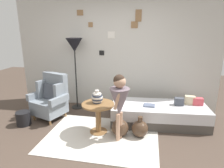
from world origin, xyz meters
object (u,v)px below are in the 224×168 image
at_px(daybed, 159,114).
at_px(vase_striped, 97,98).
at_px(armchair, 51,98).
at_px(person_child, 119,99).
at_px(floor_lamp, 74,48).
at_px(demijohn_near, 120,128).
at_px(demijohn_far, 140,129).
at_px(book_on_daybed, 149,105).
at_px(magazine_basket, 23,118).
at_px(side_table, 98,112).

relative_size(daybed, vase_striped, 8.07).
bearing_deg(armchair, person_child, -21.10).
xyz_separation_m(floor_lamp, person_child, (1.25, -1.24, -0.70)).
xyz_separation_m(demijohn_near, demijohn_far, (0.36, 0.04, -0.00)).
distance_m(book_on_daybed, demijohn_near, 0.78).
bearing_deg(book_on_daybed, armchair, -178.44).
bearing_deg(person_child, book_on_daybed, 53.35).
xyz_separation_m(person_child, demijohn_far, (0.35, 0.17, -0.60)).
distance_m(armchair, demijohn_far, 2.01).
xyz_separation_m(floor_lamp, magazine_basket, (-0.74, -1.08, -1.32)).
bearing_deg(demijohn_near, person_child, -88.20).
distance_m(book_on_daybed, demijohn_far, 0.58).
xyz_separation_m(vase_striped, magazine_basket, (-1.54, -0.05, -0.54)).
relative_size(daybed, book_on_daybed, 8.91).
height_order(demijohn_far, magazine_basket, demijohn_far).
bearing_deg(side_table, daybed, 28.22).
relative_size(daybed, demijohn_far, 5.05).
height_order(daybed, side_table, side_table).
distance_m(armchair, vase_striped, 1.24).
xyz_separation_m(side_table, floor_lamp, (-0.82, 1.07, 1.04)).
xyz_separation_m(daybed, floor_lamp, (-1.95, 0.47, 1.26)).
bearing_deg(demijohn_near, vase_striped, 168.34).
relative_size(book_on_daybed, magazine_basket, 0.79).
xyz_separation_m(person_child, magazine_basket, (-1.99, 0.17, -0.62)).
bearing_deg(vase_striped, magazine_basket, -178.11).
height_order(side_table, floor_lamp, floor_lamp).
height_order(daybed, floor_lamp, floor_lamp).
xyz_separation_m(daybed, vase_striped, (-1.14, -0.56, 0.48)).
bearing_deg(side_table, floor_lamp, 127.70).
xyz_separation_m(person_child, demijohn_near, (-0.00, 0.13, -0.60)).
distance_m(book_on_daybed, magazine_basket, 2.56).
xyz_separation_m(daybed, person_child, (-0.70, -0.78, 0.56)).
relative_size(floor_lamp, magazine_basket, 6.02).
relative_size(side_table, demijohn_far, 1.54).
bearing_deg(vase_striped, floor_lamp, 128.01).
distance_m(side_table, demijohn_near, 0.49).
bearing_deg(floor_lamp, magazine_basket, -124.67).
height_order(side_table, demijohn_far, side_table).
bearing_deg(armchair, magazine_basket, -131.69).
bearing_deg(vase_striped, demijohn_far, -3.49).
relative_size(vase_striped, magazine_basket, 0.87).
distance_m(person_child, demijohn_far, 0.72).
xyz_separation_m(armchair, book_on_daybed, (2.09, 0.06, -0.02)).
relative_size(vase_striped, book_on_daybed, 1.10).
relative_size(side_table, person_child, 0.51).
distance_m(person_child, demijohn_near, 0.61).
bearing_deg(daybed, demijohn_near, -137.23).
bearing_deg(daybed, vase_striped, -154.02).
height_order(vase_striped, magazine_basket, vase_striped).
xyz_separation_m(daybed, demijohn_far, (-0.35, -0.61, -0.04)).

